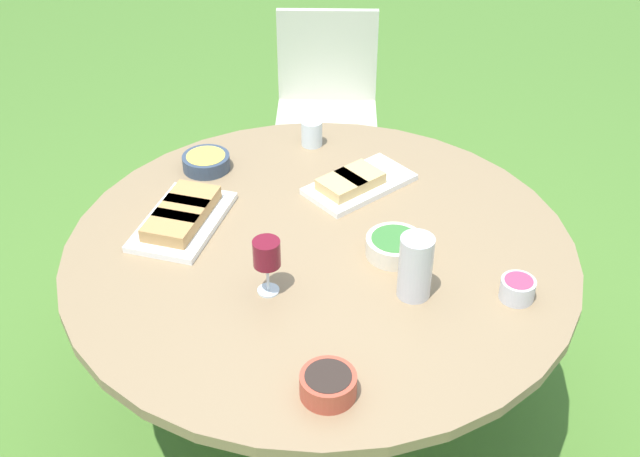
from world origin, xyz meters
TOP-DOWN VIEW (x-y plane):
  - ground_plane at (0.00, 0.00)m, footprint 40.00×40.00m
  - dining_table at (0.00, 0.00)m, footprint 1.49×1.49m
  - chair_near_right at (0.97, 0.92)m, footprint 0.61×0.61m
  - water_pitcher at (0.02, -0.33)m, footprint 0.10×0.09m
  - wine_glass at (-0.25, -0.05)m, footprint 0.07×0.07m
  - platter_bread_main at (0.29, 0.13)m, footprint 0.37×0.22m
  - platter_charcuterie at (-0.22, 0.37)m, footprint 0.42×0.36m
  - bowl_fries at (0.04, 0.57)m, footprint 0.16×0.16m
  - bowl_salad at (0.12, -0.18)m, footprint 0.17×0.17m
  - bowl_olives at (-0.40, -0.42)m, footprint 0.13×0.13m
  - bowl_dip_red at (0.20, -0.54)m, footprint 0.09×0.09m
  - cup_water_near at (0.40, 0.43)m, footprint 0.07×0.07m

SIDE VIEW (x-z plane):
  - ground_plane at x=0.00m, z-range 0.00..0.00m
  - chair_near_right at x=0.97m, z-range 0.08..0.97m
  - dining_table at x=0.00m, z-range 0.28..1.00m
  - platter_bread_main at x=0.29m, z-range 0.72..0.78m
  - platter_charcuterie at x=-0.22m, z-range 0.72..0.78m
  - bowl_fries at x=0.04m, z-range 0.73..0.78m
  - bowl_salad at x=0.12m, z-range 0.73..0.78m
  - bowl_dip_red at x=0.20m, z-range 0.73..0.79m
  - bowl_olives at x=-0.40m, z-range 0.73..0.79m
  - cup_water_near at x=0.40m, z-range 0.72..0.82m
  - water_pitcher at x=0.02m, z-range 0.72..0.91m
  - wine_glass at x=-0.25m, z-range 0.76..0.93m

